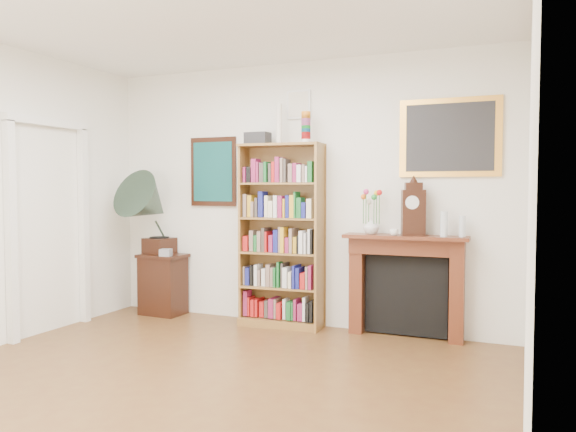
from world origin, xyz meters
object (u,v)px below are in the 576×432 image
(teacup, at_px, (394,232))
(flower_vase, at_px, (371,226))
(gramophone, at_px, (150,207))
(mantel_clock, at_px, (413,210))
(side_cabinet, at_px, (163,284))
(fireplace, at_px, (406,278))
(bookshelf, at_px, (281,225))
(cd_stack, at_px, (166,253))
(bottle_left, at_px, (444,224))
(bottle_right, at_px, (462,226))

(teacup, bearing_deg, flower_vase, 164.91)
(gramophone, bearing_deg, mantel_clock, 11.45)
(side_cabinet, bearing_deg, fireplace, 4.59)
(flower_vase, xyz_separation_m, teacup, (0.24, -0.07, -0.05))
(gramophone, bearing_deg, bookshelf, 12.92)
(bookshelf, bearing_deg, cd_stack, -177.91)
(bookshelf, xyz_separation_m, gramophone, (-1.57, -0.13, 0.17))
(teacup, bearing_deg, fireplace, 54.77)
(fireplace, distance_m, teacup, 0.48)
(bottle_left, bearing_deg, mantel_clock, 174.50)
(teacup, bearing_deg, mantel_clock, 25.69)
(mantel_clock, distance_m, teacup, 0.28)
(bookshelf, relative_size, side_cabinet, 3.18)
(cd_stack, xyz_separation_m, flower_vase, (2.32, 0.18, 0.35))
(side_cabinet, bearing_deg, gramophone, -128.69)
(mantel_clock, bearing_deg, fireplace, 125.23)
(side_cabinet, relative_size, gramophone, 0.72)
(mantel_clock, bearing_deg, gramophone, 163.07)
(mantel_clock, distance_m, bottle_right, 0.48)
(teacup, bearing_deg, bookshelf, 178.00)
(fireplace, relative_size, gramophone, 1.24)
(fireplace, xyz_separation_m, bottle_left, (0.37, -0.08, 0.54))
(gramophone, xyz_separation_m, teacup, (2.78, 0.09, -0.20))
(bottle_right, bearing_deg, cd_stack, -176.15)
(bookshelf, relative_size, fireplace, 1.84)
(mantel_clock, height_order, bottle_left, mantel_clock)
(bookshelf, height_order, bottle_left, bookshelf)
(bottle_left, bearing_deg, side_cabinet, -179.33)
(bookshelf, bearing_deg, mantel_clock, -3.00)
(side_cabinet, relative_size, bottle_right, 3.50)
(cd_stack, relative_size, bottle_right, 0.60)
(fireplace, height_order, flower_vase, flower_vase)
(cd_stack, height_order, bottle_right, bottle_right)
(side_cabinet, relative_size, flower_vase, 4.34)
(bottle_left, distance_m, bottle_right, 0.17)
(side_cabinet, xyz_separation_m, bottle_left, (3.15, 0.04, 0.78))
(cd_stack, bearing_deg, flower_vase, 4.46)
(flower_vase, bearing_deg, teacup, -15.09)
(side_cabinet, relative_size, fireplace, 0.58)
(side_cabinet, relative_size, bottle_left, 2.92)
(bookshelf, distance_m, teacup, 1.21)
(gramophone, bearing_deg, side_cabinet, 57.29)
(gramophone, height_order, flower_vase, gramophone)
(teacup, distance_m, bottle_right, 0.63)
(gramophone, height_order, teacup, gramophone)
(mantel_clock, relative_size, flower_vase, 3.16)
(fireplace, relative_size, mantel_clock, 2.36)
(cd_stack, relative_size, flower_vase, 0.74)
(cd_stack, height_order, bottle_left, bottle_left)
(side_cabinet, xyz_separation_m, bottle_right, (3.31, 0.08, 0.76))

